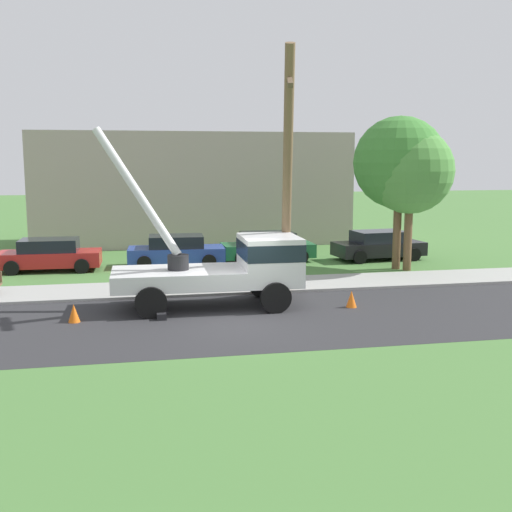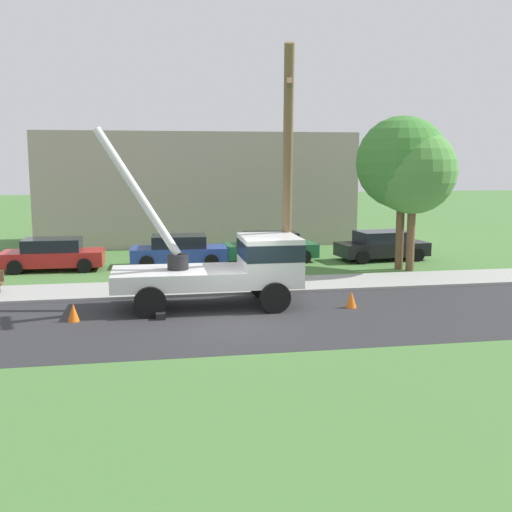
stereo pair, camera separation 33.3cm
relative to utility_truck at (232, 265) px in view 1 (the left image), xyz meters
The scene contains 15 objects.
ground_plane 10.19m from the utility_truck, 90.03° to the left, with size 120.00×120.00×0.00m, color #477538.
road_asphalt 2.37m from the utility_truck, 90.17° to the right, with size 80.00×7.01×0.01m, color #2B2B2D.
sidewalk_strip 3.31m from the utility_truck, 90.11° to the left, with size 80.00×2.85×0.10m, color #9E9E99.
utility_truck is the anchor object (origin of this frame).
leaning_utility_pole 3.57m from the utility_truck, ahead, with size 1.03×3.77×8.54m.
traffic_cone_ahead 4.17m from the utility_truck, 14.46° to the right, with size 0.36×0.36×0.56m, color orange.
traffic_cone_behind 5.32m from the utility_truck, 166.60° to the right, with size 0.36×0.36×0.56m, color orange.
traffic_cone_curbside 2.34m from the utility_truck, 39.45° to the left, with size 0.36×0.36×0.56m, color orange.
parked_sedan_red 10.72m from the utility_truck, 129.85° to the left, with size 4.45×2.10×1.42m.
parked_sedan_blue 8.54m from the utility_truck, 98.48° to the left, with size 4.49×2.16×1.42m.
parked_sedan_green 9.46m from the utility_truck, 70.32° to the left, with size 4.43×2.06×1.42m.
parked_sedan_black 12.01m from the utility_truck, 43.84° to the left, with size 4.56×2.30×1.42m.
roadside_tree_near 10.62m from the utility_truck, 30.95° to the left, with size 3.76×3.76×6.29m.
roadside_tree_far 10.67m from the utility_truck, 33.97° to the left, with size 4.06×4.06×6.79m.
lowrise_building_backdrop 17.12m from the utility_truck, 88.76° to the left, with size 18.00×6.00×6.40m, color #A5998C.
Camera 1 is at (-3.25, -18.60, 4.93)m, focal length 44.09 mm.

